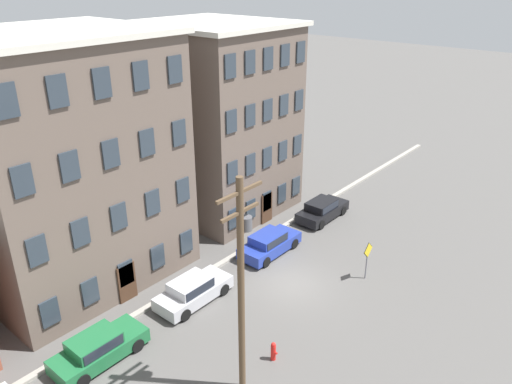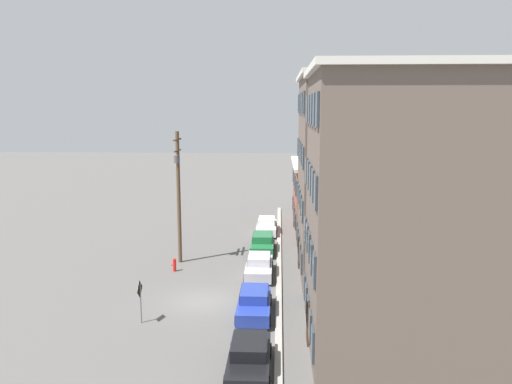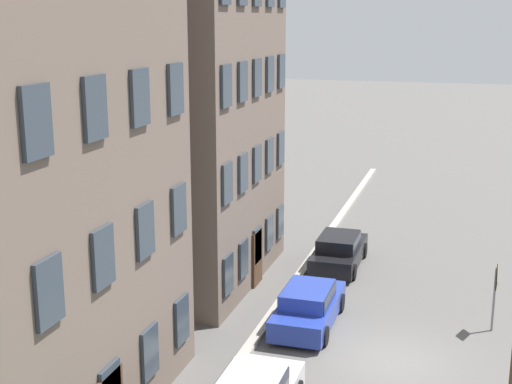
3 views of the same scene
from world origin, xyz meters
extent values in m
plane|color=#565451|center=(0.00, 0.00, 0.00)|extent=(200.00, 200.00, 0.00)
cube|color=#9E998E|center=(0.00, 4.50, 0.08)|extent=(56.00, 0.36, 0.16)
cube|color=#66564C|center=(-6.93, 10.58, 6.76)|extent=(10.88, 9.15, 13.52)
cube|color=silver|center=(-6.93, 10.58, 13.67)|extent=(11.38, 9.65, 0.30)
cube|color=#2D3842|center=(-11.28, 5.94, 1.69)|extent=(0.90, 0.10, 1.40)
cube|color=#2D3842|center=(-11.28, 5.94, 5.07)|extent=(0.90, 0.10, 1.40)
cube|color=#2D3842|center=(-11.28, 5.94, 8.45)|extent=(0.90, 0.10, 1.40)
cube|color=#2D3842|center=(-11.28, 5.94, 11.83)|extent=(0.90, 0.10, 1.40)
cube|color=#2D3842|center=(-9.11, 5.94, 1.69)|extent=(0.90, 0.10, 1.40)
cube|color=#2D3842|center=(-9.11, 5.94, 5.07)|extent=(0.90, 0.10, 1.40)
cube|color=#2D3842|center=(-9.11, 5.94, 8.45)|extent=(0.90, 0.10, 1.40)
cube|color=#2D3842|center=(-9.11, 5.94, 11.83)|extent=(0.90, 0.10, 1.40)
cube|color=#2D3842|center=(-6.93, 5.94, 1.69)|extent=(0.90, 0.10, 1.40)
cube|color=#2D3842|center=(-6.93, 5.94, 5.07)|extent=(0.90, 0.10, 1.40)
cube|color=#2D3842|center=(-6.93, 5.94, 8.45)|extent=(0.90, 0.10, 1.40)
cube|color=#2D3842|center=(-6.93, 5.94, 11.83)|extent=(0.90, 0.10, 1.40)
cube|color=#2D3842|center=(-4.76, 5.94, 1.69)|extent=(0.90, 0.10, 1.40)
cube|color=#2D3842|center=(-4.76, 5.94, 5.07)|extent=(0.90, 0.10, 1.40)
cube|color=#2D3842|center=(-4.76, 5.94, 8.45)|extent=(0.90, 0.10, 1.40)
cube|color=#2D3842|center=(-4.76, 5.94, 11.83)|extent=(0.90, 0.10, 1.40)
cube|color=#2D3842|center=(-2.58, 5.94, 1.69)|extent=(0.90, 0.10, 1.40)
cube|color=#2D3842|center=(-2.58, 5.94, 5.07)|extent=(0.90, 0.10, 1.40)
cube|color=#2D3842|center=(-2.58, 5.94, 8.45)|extent=(0.90, 0.10, 1.40)
cube|color=#2D3842|center=(-2.58, 5.94, 11.83)|extent=(0.90, 0.10, 1.40)
cube|color=#472D1E|center=(-6.93, 5.94, 1.10)|extent=(1.10, 0.10, 2.20)
cube|color=#66564C|center=(5.05, 10.76, 6.53)|extent=(8.70, 9.52, 13.06)
cube|color=silver|center=(5.05, 10.76, 13.21)|extent=(9.20, 10.02, 0.30)
cube|color=#2D3842|center=(1.57, 5.94, 1.63)|extent=(0.90, 0.10, 1.40)
cube|color=#2D3842|center=(1.57, 5.94, 4.90)|extent=(0.90, 0.10, 1.40)
cube|color=#2D3842|center=(1.57, 5.94, 8.16)|extent=(0.90, 0.10, 1.40)
cube|color=#2D3842|center=(1.57, 5.94, 11.43)|extent=(0.90, 0.10, 1.40)
cube|color=#2D3842|center=(3.31, 5.94, 1.63)|extent=(0.90, 0.10, 1.40)
cube|color=#2D3842|center=(3.31, 5.94, 4.90)|extent=(0.90, 0.10, 1.40)
cube|color=#2D3842|center=(3.31, 5.94, 8.16)|extent=(0.90, 0.10, 1.40)
cube|color=#2D3842|center=(3.31, 5.94, 11.43)|extent=(0.90, 0.10, 1.40)
cube|color=#2D3842|center=(5.05, 5.94, 1.63)|extent=(0.90, 0.10, 1.40)
cube|color=#2D3842|center=(5.05, 5.94, 4.90)|extent=(0.90, 0.10, 1.40)
cube|color=#2D3842|center=(5.05, 5.94, 8.16)|extent=(0.90, 0.10, 1.40)
cube|color=#2D3842|center=(5.05, 5.94, 11.43)|extent=(0.90, 0.10, 1.40)
cube|color=#2D3842|center=(6.79, 5.94, 1.63)|extent=(0.90, 0.10, 1.40)
cube|color=#2D3842|center=(6.79, 5.94, 4.90)|extent=(0.90, 0.10, 1.40)
cube|color=#2D3842|center=(6.79, 5.94, 8.16)|extent=(0.90, 0.10, 1.40)
cube|color=#2D3842|center=(6.79, 5.94, 11.43)|extent=(0.90, 0.10, 1.40)
cube|color=#2D3842|center=(8.53, 5.94, 1.63)|extent=(0.90, 0.10, 1.40)
cube|color=#2D3842|center=(8.53, 5.94, 4.90)|extent=(0.90, 0.10, 1.40)
cube|color=#2D3842|center=(8.53, 5.94, 8.16)|extent=(0.90, 0.10, 1.40)
cube|color=#2D3842|center=(8.53, 5.94, 11.43)|extent=(0.90, 0.10, 1.40)
cube|color=#472D1E|center=(5.05, 5.94, 1.10)|extent=(1.10, 0.10, 2.20)
cube|color=#1E6638|center=(-10.60, 3.16, 0.53)|extent=(4.40, 1.80, 0.70)
cube|color=#1E6638|center=(-10.80, 3.16, 1.15)|extent=(2.20, 1.51, 0.55)
cube|color=#1E232D|center=(-10.80, 3.16, 1.15)|extent=(2.02, 1.58, 0.48)
cylinder|color=black|center=(-9.15, 4.01, 0.33)|extent=(0.66, 0.22, 0.66)
cylinder|color=black|center=(-9.15, 2.31, 0.33)|extent=(0.66, 0.22, 0.66)
cylinder|color=black|center=(-12.05, 4.01, 0.33)|extent=(0.66, 0.22, 0.66)
cylinder|color=black|center=(-12.05, 2.31, 0.33)|extent=(0.66, 0.22, 0.66)
cube|color=#B7B7BC|center=(-4.71, 3.12, 0.53)|extent=(4.40, 1.80, 0.70)
cube|color=#B7B7BC|center=(-4.91, 3.12, 1.15)|extent=(2.20, 1.51, 0.55)
cube|color=#1E232D|center=(-4.91, 3.12, 1.15)|extent=(2.02, 1.58, 0.48)
cylinder|color=black|center=(-3.26, 3.97, 0.33)|extent=(0.66, 0.22, 0.66)
cylinder|color=black|center=(-3.26, 2.27, 0.33)|extent=(0.66, 0.22, 0.66)
cylinder|color=black|center=(-6.16, 3.97, 0.33)|extent=(0.66, 0.22, 0.66)
cylinder|color=black|center=(-6.16, 2.27, 0.33)|extent=(0.66, 0.22, 0.66)
cube|color=#233899|center=(1.88, 3.12, 0.53)|extent=(4.40, 1.80, 0.70)
cube|color=#233899|center=(1.68, 3.12, 1.15)|extent=(2.20, 1.51, 0.55)
cube|color=#1E232D|center=(1.68, 3.12, 1.15)|extent=(2.02, 1.58, 0.48)
cylinder|color=black|center=(3.33, 3.97, 0.33)|extent=(0.66, 0.22, 0.66)
cylinder|color=black|center=(3.33, 2.27, 0.33)|extent=(0.66, 0.22, 0.66)
cylinder|color=black|center=(0.43, 3.97, 0.33)|extent=(0.66, 0.22, 0.66)
cylinder|color=black|center=(0.43, 2.27, 0.33)|extent=(0.66, 0.22, 0.66)
cube|color=black|center=(8.10, 3.22, 0.53)|extent=(4.40, 1.80, 0.70)
cube|color=black|center=(7.90, 3.22, 1.15)|extent=(2.20, 1.51, 0.55)
cube|color=#1E232D|center=(7.90, 3.22, 1.15)|extent=(2.02, 1.58, 0.48)
cylinder|color=black|center=(9.55, 4.07, 0.33)|extent=(0.66, 0.22, 0.66)
cylinder|color=black|center=(9.55, 2.37, 0.33)|extent=(0.66, 0.22, 0.66)
cylinder|color=black|center=(6.65, 4.07, 0.33)|extent=(0.66, 0.22, 0.66)
cylinder|color=black|center=(6.65, 2.37, 0.33)|extent=(0.66, 0.22, 0.66)
cylinder|color=slate|center=(3.21, -2.94, 1.11)|extent=(0.08, 0.08, 2.23)
cube|color=yellow|center=(3.21, -2.97, 1.91)|extent=(0.91, 0.03, 0.91)
cube|color=black|center=(3.21, -2.96, 1.91)|extent=(0.98, 0.02, 0.98)
cylinder|color=brown|center=(-7.62, -2.95, 4.92)|extent=(0.28, 0.28, 9.84)
cube|color=brown|center=(-7.62, -2.95, 9.24)|extent=(2.40, 0.12, 0.12)
cube|color=brown|center=(-7.62, -2.95, 8.44)|extent=(2.00, 0.12, 0.12)
cylinder|color=#515156|center=(-7.27, -2.95, 7.84)|extent=(0.44, 0.44, 0.55)
cylinder|color=red|center=(-5.46, -2.94, 0.40)|extent=(0.24, 0.24, 0.80)
sphere|color=red|center=(-5.46, -2.94, 0.85)|extent=(0.22, 0.22, 0.22)
cylinder|color=red|center=(-5.46, -3.10, 0.45)|extent=(0.10, 0.12, 0.10)
camera|label=1|loc=(-19.68, -13.85, 16.52)|focal=35.00mm
camera|label=2|loc=(28.36, 4.47, 11.50)|focal=35.00mm
camera|label=3|loc=(-20.52, -1.83, 10.34)|focal=50.00mm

